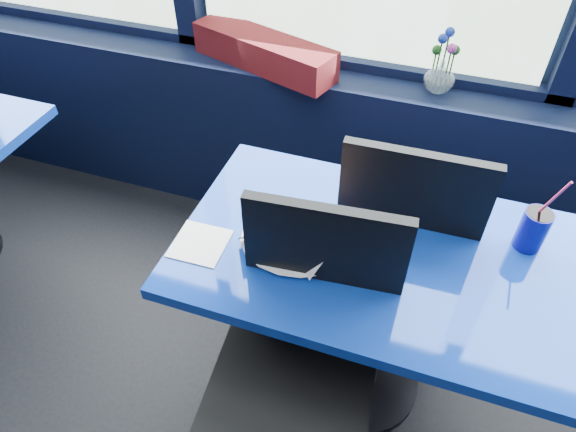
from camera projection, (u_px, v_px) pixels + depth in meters
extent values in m
cube|color=black|center=(348.00, 155.00, 2.39)|extent=(5.00, 0.26, 0.80)
cube|color=black|center=(360.00, 66.00, 2.16)|extent=(4.80, 0.08, 0.06)
cylinder|color=black|center=(360.00, 378.00, 1.99)|extent=(0.44, 0.44, 0.03)
cylinder|color=black|center=(369.00, 331.00, 1.77)|extent=(0.12, 0.12, 0.68)
cube|color=#0D3198|center=(384.00, 257.00, 1.50)|extent=(1.20, 0.70, 0.04)
cube|color=black|center=(291.00, 388.00, 1.46)|extent=(0.50, 0.50, 0.04)
cube|color=black|center=(323.00, 274.00, 1.41)|extent=(0.44, 0.07, 0.50)
cylinder|color=black|center=(250.00, 361.00, 1.81)|extent=(0.03, 0.03, 0.47)
cylinder|color=black|center=(360.00, 385.00, 1.74)|extent=(0.03, 0.03, 0.47)
cube|color=black|center=(407.00, 233.00, 1.90)|extent=(0.47, 0.47, 0.04)
cube|color=black|center=(408.00, 219.00, 1.56)|extent=(0.44, 0.04, 0.50)
cylinder|color=black|center=(450.00, 253.00, 2.17)|extent=(0.03, 0.03, 0.47)
cylinder|color=black|center=(442.00, 329.00, 1.90)|extent=(0.03, 0.03, 0.47)
cylinder|color=black|center=(359.00, 233.00, 2.25)|extent=(0.03, 0.03, 0.47)
cylinder|color=black|center=(338.00, 303.00, 1.98)|extent=(0.03, 0.03, 0.47)
cube|color=maroon|center=(264.00, 52.00, 2.13)|extent=(0.67, 0.36, 0.13)
imported|color=silver|center=(440.00, 77.00, 1.99)|extent=(0.15, 0.16, 0.12)
cylinder|color=#1E5919|center=(437.00, 67.00, 1.97)|extent=(0.01, 0.01, 0.20)
sphere|color=#1C38A4|center=(443.00, 39.00, 1.89)|extent=(0.04, 0.04, 0.04)
cylinder|color=#1E5919|center=(446.00, 73.00, 1.96)|extent=(0.01, 0.01, 0.17)
sphere|color=#E142AA|center=(452.00, 49.00, 1.89)|extent=(0.04, 0.04, 0.04)
cylinder|color=#1E5919|center=(443.00, 63.00, 1.97)|extent=(0.01, 0.01, 0.22)
sphere|color=#1C38A4|center=(450.00, 32.00, 1.88)|extent=(0.04, 0.04, 0.04)
cylinder|color=#1E5919|center=(432.00, 71.00, 2.00)|extent=(0.01, 0.01, 0.14)
sphere|color=#1E5919|center=(437.00, 50.00, 1.94)|extent=(0.04, 0.04, 0.04)
cylinder|color=#1E5919|center=(450.00, 73.00, 1.97)|extent=(0.01, 0.01, 0.16)
sphere|color=#1E5919|center=(455.00, 50.00, 1.91)|extent=(0.04, 0.04, 0.04)
cylinder|color=#B80C0E|center=(293.00, 240.00, 1.48)|extent=(0.31, 0.31, 0.05)
cylinder|color=white|center=(293.00, 243.00, 1.49)|extent=(0.30, 0.30, 0.00)
cylinder|color=silver|center=(333.00, 232.00, 1.46)|extent=(0.10, 0.11, 0.09)
sphere|color=#522F1C|center=(288.00, 234.00, 1.45)|extent=(0.06, 0.06, 0.06)
cylinder|color=#AC1912|center=(285.00, 226.00, 1.44)|extent=(0.06, 0.06, 0.01)
cylinder|color=#B80C0E|center=(400.00, 198.00, 1.54)|extent=(0.05, 0.05, 0.15)
cone|color=#B80C0E|center=(405.00, 173.00, 1.47)|extent=(0.03, 0.03, 0.05)
cylinder|color=#0D0B81|center=(533.00, 230.00, 1.46)|extent=(0.08, 0.08, 0.13)
cylinder|color=black|center=(540.00, 214.00, 1.42)|extent=(0.07, 0.07, 0.01)
cylinder|color=#F83468|center=(551.00, 201.00, 1.37)|extent=(0.05, 0.05, 0.18)
cube|color=white|center=(200.00, 243.00, 1.50)|extent=(0.16, 0.16, 0.00)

